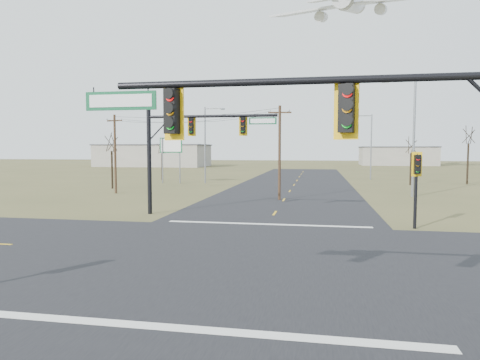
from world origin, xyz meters
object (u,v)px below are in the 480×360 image
(pedestal_signal_ne, at_px, (417,172))
(utility_pole_near, at_px, (280,151))
(bare_tree_b, at_px, (162,147))
(mast_arm_far, at_px, (190,138))
(bare_tree_d, at_px, (469,134))
(utility_pole_far, at_px, (115,152))
(bare_tree_c, at_px, (411,145))
(streetlight_b, at_px, (370,143))
(mast_arm_near, at_px, (351,133))
(bare_tree_a, at_px, (111,142))
(streetlight_c, at_px, (207,141))
(highway_sign, at_px, (171,151))
(streetlight_a, at_px, (411,130))

(pedestal_signal_ne, xyz_separation_m, utility_pole_near, (-8.67, 12.37, 1.16))
(utility_pole_near, height_order, bare_tree_b, utility_pole_near)
(mast_arm_far, distance_m, pedestal_signal_ne, 14.19)
(pedestal_signal_ne, bearing_deg, mast_arm_far, 162.57)
(utility_pole_near, xyz_separation_m, bare_tree_d, (22.07, 21.42, 2.01))
(pedestal_signal_ne, xyz_separation_m, utility_pole_far, (-25.44, 15.17, 1.01))
(bare_tree_c, bearing_deg, pedestal_signal_ne, -100.89)
(bare_tree_d, bearing_deg, streetlight_b, 149.28)
(mast_arm_near, height_order, utility_pole_far, utility_pole_far)
(pedestal_signal_ne, xyz_separation_m, bare_tree_a, (-28.29, 20.01, 2.14))
(mast_arm_far, bearing_deg, streetlight_c, 83.93)
(mast_arm_far, distance_m, highway_sign, 28.08)
(streetlight_c, distance_m, bare_tree_b, 9.19)
(utility_pole_far, xyz_separation_m, streetlight_a, (28.58, 2.08, 2.05))
(utility_pole_far, xyz_separation_m, streetlight_b, (27.54, 25.34, 1.21))
(streetlight_a, distance_m, streetlight_b, 23.29)
(pedestal_signal_ne, relative_size, utility_pole_far, 0.54)
(utility_pole_near, bearing_deg, streetlight_b, 69.07)
(bare_tree_b, bearing_deg, streetlight_a, -28.45)
(pedestal_signal_ne, distance_m, bare_tree_a, 34.71)
(streetlight_a, height_order, bare_tree_a, streetlight_a)
(utility_pole_far, xyz_separation_m, streetlight_c, (5.76, 14.16, 1.41))
(streetlight_c, xyz_separation_m, bare_tree_c, (25.66, 1.73, -0.55))
(bare_tree_a, bearing_deg, bare_tree_c, 17.88)
(utility_pole_far, bearing_deg, mast_arm_near, -55.60)
(streetlight_c, bearing_deg, bare_tree_a, -150.62)
(bare_tree_b, bearing_deg, highway_sign, -57.98)
(utility_pole_far, xyz_separation_m, bare_tree_d, (38.85, 18.62, 2.16))
(mast_arm_far, bearing_deg, bare_tree_b, 95.34)
(highway_sign, relative_size, streetlight_c, 0.60)
(streetlight_b, bearing_deg, highway_sign, -175.15)
(highway_sign, height_order, streetlight_b, streetlight_b)
(mast_arm_near, bearing_deg, pedestal_signal_ne, 90.28)
(mast_arm_far, xyz_separation_m, bare_tree_c, (19.75, 28.33, -0.19))
(utility_pole_far, xyz_separation_m, bare_tree_b, (-2.17, 18.74, 0.58))
(streetlight_c, relative_size, bare_tree_a, 1.48)
(streetlight_a, relative_size, bare_tree_b, 1.86)
(highway_sign, bearing_deg, mast_arm_far, -60.95)
(streetlight_a, xyz_separation_m, bare_tree_b, (-30.75, 16.66, -1.46))
(bare_tree_c, bearing_deg, mast_arm_near, -102.96)
(mast_arm_near, height_order, bare_tree_b, mast_arm_near)
(mast_arm_near, bearing_deg, bare_tree_a, 141.26)
(mast_arm_near, relative_size, streetlight_a, 0.93)
(utility_pole_near, bearing_deg, mast_arm_near, -81.73)
(pedestal_signal_ne, xyz_separation_m, streetlight_b, (2.09, 40.51, 2.22))
(streetlight_b, xyz_separation_m, bare_tree_c, (3.88, -9.45, -0.35))
(streetlight_c, height_order, bare_tree_c, streetlight_c)
(mast_arm_near, bearing_deg, bare_tree_c, 94.42)
(bare_tree_c, bearing_deg, bare_tree_b, 175.14)
(utility_pole_near, xyz_separation_m, highway_sign, (-15.70, 16.35, -0.07))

